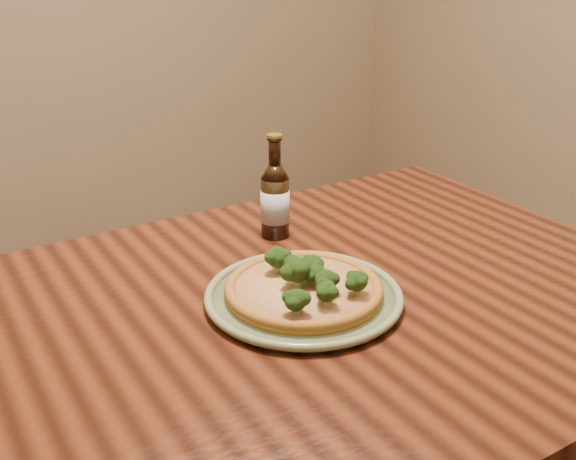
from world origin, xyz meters
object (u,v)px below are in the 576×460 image
table (221,378)px  plate (304,296)px  beer_bottle (275,199)px  pizza (305,287)px

table → plate: size_ratio=4.93×
plate → beer_bottle: beer_bottle is taller
table → beer_bottle: beer_bottle is taller
plate → pizza: bearing=-85.9°
beer_bottle → table: bearing=-150.9°
pizza → beer_bottle: size_ratio=1.24×
table → plate: 0.19m
plate → pizza: 0.02m
table → pizza: size_ratio=6.21×
pizza → beer_bottle: bearing=69.3°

